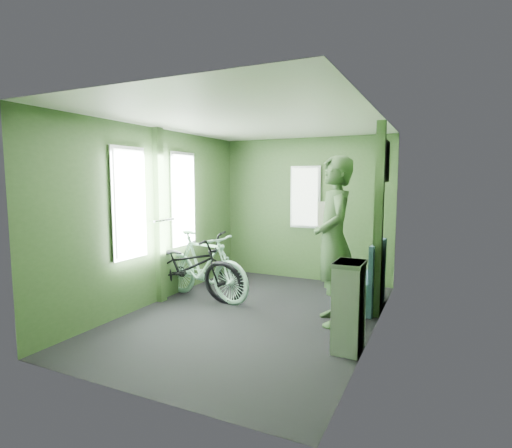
{
  "coord_description": "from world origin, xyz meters",
  "views": [
    {
      "loc": [
        2.03,
        -4.21,
        1.63
      ],
      "look_at": [
        0.0,
        0.1,
        1.1
      ],
      "focal_mm": 28.0,
      "sensor_mm": 36.0,
      "label": 1
    }
  ],
  "objects": [
    {
      "name": "bicycle_mint",
      "position": [
        -0.89,
        0.3,
        0.0
      ],
      "size": [
        1.63,
        0.79,
        0.96
      ],
      "primitive_type": "imported",
      "rotation": [
        0.0,
        -0.05,
        1.37
      ],
      "color": "#8ECDAC",
      "rests_on": "ground"
    },
    {
      "name": "room",
      "position": [
        -0.04,
        0.04,
        1.44
      ],
      "size": [
        4.0,
        4.02,
        2.31
      ],
      "color": "black",
      "rests_on": "ground"
    },
    {
      "name": "passenger",
      "position": [
        0.93,
        0.17,
        0.95
      ],
      "size": [
        0.7,
        0.82,
        1.89
      ],
      "rotation": [
        0.0,
        0.0,
        -1.14
      ],
      "color": "#304C29",
      "rests_on": "ground"
    },
    {
      "name": "bench_seat",
      "position": [
        1.14,
        0.88,
        0.25
      ],
      "size": [
        0.5,
        0.83,
        0.86
      ],
      "rotation": [
        0.0,
        0.0,
        -0.06
      ],
      "color": "#2B435B",
      "rests_on": "ground"
    },
    {
      "name": "waste_box",
      "position": [
        1.26,
        -0.52,
        0.43
      ],
      "size": [
        0.25,
        0.36,
        0.87
      ],
      "primitive_type": "cube",
      "color": "gray",
      "rests_on": "ground"
    },
    {
      "name": "bicycle_black",
      "position": [
        -1.11,
        0.23,
        0.0
      ],
      "size": [
        1.76,
        0.78,
        0.99
      ],
      "primitive_type": "imported",
      "rotation": [
        0.0,
        -0.14,
        1.54
      ],
      "color": "black",
      "rests_on": "ground"
    }
  ]
}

